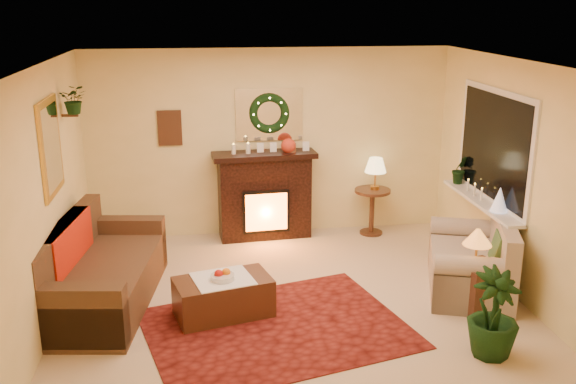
{
  "coord_description": "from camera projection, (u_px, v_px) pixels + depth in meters",
  "views": [
    {
      "loc": [
        -0.94,
        -6.43,
        3.2
      ],
      "look_at": [
        0.0,
        0.35,
        1.15
      ],
      "focal_mm": 40.0,
      "sensor_mm": 36.0,
      "label": 1
    }
  ],
  "objects": [
    {
      "name": "wall_left",
      "position": [
        47.0,
        197.0,
        6.44
      ],
      "size": [
        4.5,
        4.5,
        0.0
      ],
      "primitive_type": "plane",
      "color": "#EFD88C",
      "rests_on": "ground"
    },
    {
      "name": "fruit_bowl",
      "position": [
        223.0,
        277.0,
        6.64
      ],
      "size": [
        0.25,
        0.25,
        0.06
      ],
      "primitive_type": "cylinder",
      "color": "silver",
      "rests_on": "coffee_table"
    },
    {
      "name": "mini_tree",
      "position": [
        500.0,
        199.0,
        7.27
      ],
      "size": [
        0.19,
        0.19,
        0.28
      ],
      "primitive_type": "cone",
      "color": "white",
      "rests_on": "window_sill"
    },
    {
      "name": "poinsettia",
      "position": [
        289.0,
        146.0,
        8.72
      ],
      "size": [
        0.21,
        0.21,
        0.21
      ],
      "primitive_type": "sphere",
      "color": "red",
      "rests_on": "fireplace"
    },
    {
      "name": "mantel_candle_a",
      "position": [
        234.0,
        151.0,
        8.61
      ],
      "size": [
        0.06,
        0.06,
        0.18
      ],
      "primitive_type": "cylinder",
      "color": "white",
      "rests_on": "fireplace"
    },
    {
      "name": "mantel_mirror",
      "position": [
        269.0,
        115.0,
        8.78
      ],
      "size": [
        0.92,
        0.02,
        0.72
      ],
      "primitive_type": "cube",
      "color": "white",
      "rests_on": "wall_back"
    },
    {
      "name": "loveseat",
      "position": [
        470.0,
        254.0,
        7.32
      ],
      "size": [
        1.29,
        1.68,
        0.86
      ],
      "primitive_type": "cube",
      "rotation": [
        0.0,
        0.0,
        -0.32
      ],
      "color": "#88725E",
      "rests_on": "floor"
    },
    {
      "name": "sill_plant",
      "position": [
        460.0,
        169.0,
        8.38
      ],
      "size": [
        0.27,
        0.22,
        0.5
      ],
      "primitive_type": "imported",
      "color": "black",
      "rests_on": "window_sill"
    },
    {
      "name": "window_sill",
      "position": [
        481.0,
        202.0,
        7.73
      ],
      "size": [
        0.22,
        1.86,
        0.04
      ],
      "primitive_type": "cube",
      "color": "white",
      "rests_on": "wall_right"
    },
    {
      "name": "wreath",
      "position": [
        269.0,
        114.0,
        8.73
      ],
      "size": [
        0.55,
        0.11,
        0.55
      ],
      "primitive_type": "torus",
      "rotation": [
        1.57,
        0.0,
        0.0
      ],
      "color": "#194719",
      "rests_on": "wall_back"
    },
    {
      "name": "gold_mirror",
      "position": [
        51.0,
        147.0,
        6.6
      ],
      "size": [
        0.03,
        0.84,
        1.0
      ],
      "primitive_type": "cube",
      "color": "gold",
      "rests_on": "wall_left"
    },
    {
      "name": "hanging_plant",
      "position": [
        75.0,
        113.0,
        7.27
      ],
      "size": [
        0.33,
        0.28,
        0.36
      ],
      "primitive_type": "imported",
      "color": "#194719",
      "rests_on": "wall_left"
    },
    {
      "name": "lamp_tiffany",
      "position": [
        477.0,
        243.0,
        6.76
      ],
      "size": [
        0.31,
        0.31,
        0.45
      ],
      "primitive_type": "cone",
      "color": "orange",
      "rests_on": "end_table_square"
    },
    {
      "name": "fireplace",
      "position": [
        265.0,
        199.0,
        8.91
      ],
      "size": [
        1.28,
        0.49,
        1.15
      ],
      "primitive_type": "cube",
      "rotation": [
        0.0,
        0.0,
        0.08
      ],
      "color": "#341F14",
      "rests_on": "floor"
    },
    {
      "name": "wall_back",
      "position": [
        269.0,
        143.0,
        8.91
      ],
      "size": [
        5.0,
        5.0,
        0.0
      ],
      "primitive_type": "plane",
      "color": "#EFD88C",
      "rests_on": "ground"
    },
    {
      "name": "wall_front",
      "position": [
        337.0,
        274.0,
        4.64
      ],
      "size": [
        5.0,
        5.0,
        0.0
      ],
      "primitive_type": "plane",
      "color": "#EFD88C",
      "rests_on": "ground"
    },
    {
      "name": "red_throw",
      "position": [
        104.0,
        259.0,
        7.09
      ],
      "size": [
        0.74,
        1.21,
        0.02
      ],
      "primitive_type": "cube",
      "color": "#E03200",
      "rests_on": "sofa"
    },
    {
      "name": "area_rug",
      "position": [
        277.0,
        328.0,
        6.51
      ],
      "size": [
        2.94,
        2.49,
        0.01
      ],
      "primitive_type": "cube",
      "rotation": [
        0.0,
        0.0,
        0.26
      ],
      "color": "maroon",
      "rests_on": "floor"
    },
    {
      "name": "wall_art",
      "position": [
        170.0,
        128.0,
        8.64
      ],
      "size": [
        0.32,
        0.03,
        0.48
      ],
      "primitive_type": "cube",
      "color": "#381E11",
      "rests_on": "wall_back"
    },
    {
      "name": "lamp_cream",
      "position": [
        375.0,
        174.0,
        8.93
      ],
      "size": [
        0.3,
        0.3,
        0.46
      ],
      "primitive_type": "cone",
      "color": "#FFDD8B",
      "rests_on": "side_table_round"
    },
    {
      "name": "coffee_table",
      "position": [
        223.0,
        297.0,
        6.73
      ],
      "size": [
        1.09,
        0.77,
        0.41
      ],
      "primitive_type": "cube",
      "rotation": [
        0.0,
        0.0,
        0.25
      ],
      "color": "#502514",
      "rests_on": "floor"
    },
    {
      "name": "end_table_square",
      "position": [
        478.0,
        286.0,
        6.86
      ],
      "size": [
        0.52,
        0.52,
        0.51
      ],
      "primitive_type": "cube",
      "rotation": [
        0.0,
        0.0,
        0.28
      ],
      "color": "#4E2913",
      "rests_on": "floor"
    },
    {
      "name": "window_frame",
      "position": [
        494.0,
        146.0,
        7.55
      ],
      "size": [
        0.03,
        1.86,
        1.36
      ],
      "primitive_type": "cube",
      "color": "white",
      "rests_on": "wall_right"
    },
    {
      "name": "sofa",
      "position": [
        104.0,
        267.0,
        6.95
      ],
      "size": [
        1.24,
        2.27,
        0.93
      ],
      "primitive_type": "cube",
      "rotation": [
        0.0,
        0.0,
        -0.14
      ],
      "color": "#4A2715",
      "rests_on": "floor"
    },
    {
      "name": "window_glass",
      "position": [
        493.0,
        146.0,
        7.55
      ],
      "size": [
        0.02,
        1.7,
        1.22
      ],
      "primitive_type": "cube",
      "color": "black",
      "rests_on": "wall_right"
    },
    {
      "name": "floor_palm",
      "position": [
        494.0,
        311.0,
        5.91
      ],
      "size": [
        1.77,
        1.77,
        2.54
      ],
      "primitive_type": "imported",
      "rotation": [
        0.0,
        0.0,
        0.29
      ],
      "color": "#1D4315",
      "rests_on": "floor"
    },
    {
      "name": "wall_right",
      "position": [
        515.0,
        179.0,
        7.1
      ],
      "size": [
        4.5,
        4.5,
        0.0
      ],
      "primitive_type": "plane",
      "color": "#EFD88C",
      "rests_on": "ground"
    },
    {
      "name": "ceiling",
      "position": [
        293.0,
        63.0,
        6.4
      ],
      "size": [
        5.0,
        5.0,
        0.0
      ],
      "primitive_type": "plane",
      "color": "white",
      "rests_on": "ground"
    },
    {
      "name": "floor",
      "position": [
        292.0,
        300.0,
        7.15
      ],
      "size": [
        5.0,
        5.0,
        0.0
      ],
      "primitive_type": "plane",
      "color": "beige",
      "rests_on": "ground"
    },
    {
      "name": "side_table_round",
      "position": [
        372.0,
        212.0,
        9.08
      ],
      "size": [
        0.55,
        0.55,
        0.66
      ],
      "primitive_type": "cylinder",
      "rotation": [
        0.0,
        0.0,
        0.1
      ],
      "color": "black",
      "rests_on": "floor"
    },
    {
      "name": "mantel_candle_b",
      "position": [
        248.0,
        150.0,
        8.64
      ],
      "size": [
        0.06,
        0.06,
        0.19
      ],
      "primitive_type": "cylinder",
      "color": "#EDE8C9",
      "rests_on": "fireplace"
    }
  ]
}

